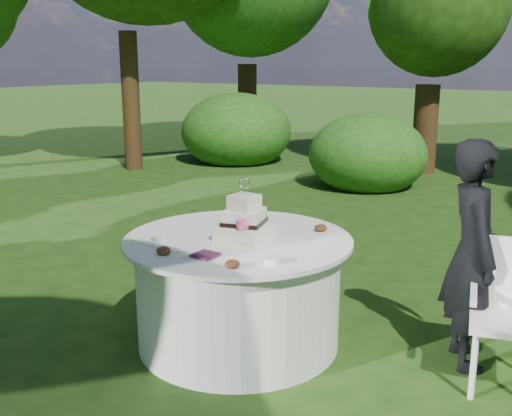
# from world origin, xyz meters

# --- Properties ---
(ground) EXTENTS (80.00, 80.00, 0.00)m
(ground) POSITION_xyz_m (0.00, 0.00, 0.00)
(ground) COLOR #17370F
(ground) RESTS_ON ground
(napkins) EXTENTS (0.14, 0.14, 0.02)m
(napkins) POSITION_xyz_m (0.07, -0.44, 0.78)
(napkins) COLOR #431D36
(napkins) RESTS_ON table
(feather_plume) EXTENTS (0.48, 0.07, 0.01)m
(feather_plume) POSITION_xyz_m (-0.31, -0.45, 0.78)
(feather_plume) COLOR white
(feather_plume) RESTS_ON table
(guest) EXTENTS (0.58, 0.65, 1.48)m
(guest) POSITION_xyz_m (1.39, 0.63, 0.74)
(guest) COLOR black
(guest) RESTS_ON ground
(table) EXTENTS (1.56, 1.56, 0.77)m
(table) POSITION_xyz_m (0.00, 0.00, 0.39)
(table) COLOR white
(table) RESTS_ON ground
(cake) EXTENTS (0.35, 0.35, 0.43)m
(cake) POSITION_xyz_m (0.05, 0.01, 0.88)
(cake) COLOR silver
(cake) RESTS_ON table
(chair) EXTENTS (0.55, 0.54, 0.90)m
(chair) POSITION_xyz_m (1.67, 0.49, 0.52)
(chair) COLOR silver
(chair) RESTS_ON ground
(votives) EXTENTS (0.95, 0.93, 0.04)m
(votives) POSITION_xyz_m (-0.07, -0.08, 0.79)
(votives) COLOR white
(votives) RESTS_ON table
(petal_cups) EXTENTS (0.64, 1.11, 0.05)m
(petal_cups) POSITION_xyz_m (0.19, -0.20, 0.79)
(petal_cups) COLOR #562D16
(petal_cups) RESTS_ON table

